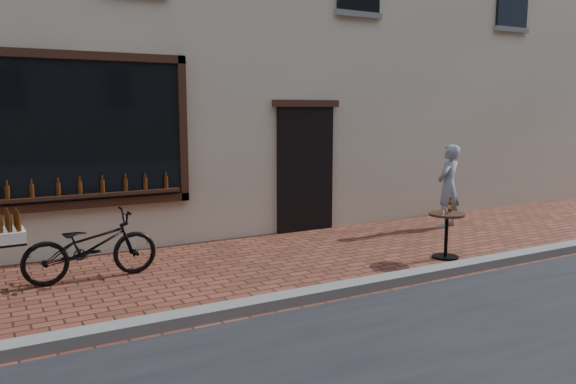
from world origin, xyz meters
TOP-DOWN VIEW (x-y plane):
  - ground at (0.00, 0.00)m, footprint 90.00×90.00m
  - kerb at (0.00, 0.20)m, footprint 90.00×0.25m
  - cargo_bicycle at (-2.02, 2.23)m, footprint 1.98×0.63m
  - bistro_table at (2.75, 0.84)m, footprint 0.52×0.52m
  - pedestrian at (4.38, 2.46)m, footprint 0.65×0.54m

SIDE VIEW (x-z plane):
  - ground at x=0.00m, z-range 0.00..0.00m
  - kerb at x=0.00m, z-range 0.00..0.12m
  - cargo_bicycle at x=-2.02m, z-range -0.02..0.91m
  - bistro_table at x=2.75m, z-range 0.03..0.92m
  - pedestrian at x=4.38m, z-range 0.00..1.52m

